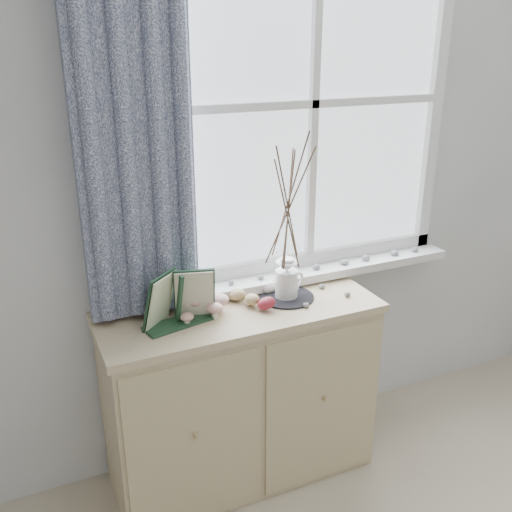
{
  "coord_description": "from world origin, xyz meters",
  "views": [
    {
      "loc": [
        -0.98,
        -0.24,
        1.93
      ],
      "look_at": [
        -0.1,
        1.7,
        1.1
      ],
      "focal_mm": 40.0,
      "sensor_mm": 36.0,
      "label": 1
    }
  ],
  "objects_px": {
    "botanical_book": "(181,300)",
    "toadstool_cluster": "(204,303)",
    "sideboard": "(242,395)",
    "twig_pitcher": "(288,203)"
  },
  "relations": [
    {
      "from": "toadstool_cluster",
      "to": "twig_pitcher",
      "type": "height_order",
      "value": "twig_pitcher"
    },
    {
      "from": "botanical_book",
      "to": "sideboard",
      "type": "bearing_deg",
      "value": -2.73
    },
    {
      "from": "toadstool_cluster",
      "to": "twig_pitcher",
      "type": "relative_size",
      "value": 0.3
    },
    {
      "from": "sideboard",
      "to": "botanical_book",
      "type": "height_order",
      "value": "botanical_book"
    },
    {
      "from": "toadstool_cluster",
      "to": "twig_pitcher",
      "type": "distance_m",
      "value": 0.54
    },
    {
      "from": "botanical_book",
      "to": "toadstool_cluster",
      "type": "distance_m",
      "value": 0.15
    },
    {
      "from": "toadstool_cluster",
      "to": "twig_pitcher",
      "type": "bearing_deg",
      "value": 0.98
    },
    {
      "from": "botanical_book",
      "to": "toadstool_cluster",
      "type": "relative_size",
      "value": 1.47
    },
    {
      "from": "sideboard",
      "to": "botanical_book",
      "type": "distance_m",
      "value": 0.61
    },
    {
      "from": "sideboard",
      "to": "toadstool_cluster",
      "type": "height_order",
      "value": "toadstool_cluster"
    }
  ]
}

